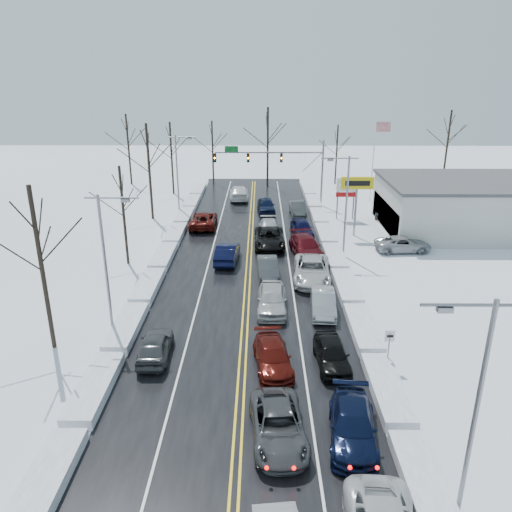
{
  "coord_description": "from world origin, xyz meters",
  "views": [
    {
      "loc": [
        1.01,
        -32.34,
        15.81
      ],
      "look_at": [
        0.68,
        3.23,
        2.5
      ],
      "focal_mm": 35.0,
      "sensor_mm": 36.0,
      "label": 1
    }
  ],
  "objects_px": {
    "tires_plus_sign": "(357,187)",
    "traffic_signal_mast": "(281,161)",
    "dealership_building": "(482,205)",
    "oncoming_car_0": "(228,262)",
    "flagpole": "(375,155)"
  },
  "relations": [
    {
      "from": "tires_plus_sign",
      "to": "traffic_signal_mast",
      "type": "bearing_deg",
      "value": 120.46
    },
    {
      "from": "traffic_signal_mast",
      "to": "dealership_building",
      "type": "relative_size",
      "value": 0.65
    },
    {
      "from": "traffic_signal_mast",
      "to": "oncoming_car_0",
      "type": "xyz_separation_m",
      "value": [
        -5.32,
        -19.53,
        -5.48
      ]
    },
    {
      "from": "oncoming_car_0",
      "to": "dealership_building",
      "type": "bearing_deg",
      "value": -155.73
    },
    {
      "from": "flagpole",
      "to": "dealership_building",
      "type": "height_order",
      "value": "flagpole"
    },
    {
      "from": "traffic_signal_mast",
      "to": "dealership_building",
      "type": "height_order",
      "value": "traffic_signal_mast"
    },
    {
      "from": "traffic_signal_mast",
      "to": "tires_plus_sign",
      "type": "distance_m",
      "value": 13.92
    },
    {
      "from": "dealership_building",
      "to": "oncoming_car_0",
      "type": "bearing_deg",
      "value": -159.75
    },
    {
      "from": "tires_plus_sign",
      "to": "oncoming_car_0",
      "type": "distance_m",
      "value": 15.32
    },
    {
      "from": "traffic_signal_mast",
      "to": "oncoming_car_0",
      "type": "height_order",
      "value": "traffic_signal_mast"
    },
    {
      "from": "traffic_signal_mast",
      "to": "oncoming_car_0",
      "type": "relative_size",
      "value": 2.65
    },
    {
      "from": "flagpole",
      "to": "oncoming_car_0",
      "type": "height_order",
      "value": "flagpole"
    },
    {
      "from": "dealership_building",
      "to": "oncoming_car_0",
      "type": "height_order",
      "value": "dealership_building"
    },
    {
      "from": "dealership_building",
      "to": "flagpole",
      "type": "bearing_deg",
      "value": 126.27
    },
    {
      "from": "traffic_signal_mast",
      "to": "dealership_building",
      "type": "xyz_separation_m",
      "value": [
        20.53,
        -9.99,
        -2.82
      ]
    }
  ]
}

